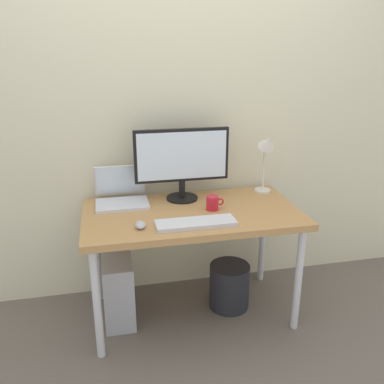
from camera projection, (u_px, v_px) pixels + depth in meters
name	position (u px, v px, depth m)	size (l,w,h in m)	color
ground_plane	(192.00, 312.00, 2.67)	(6.00, 6.00, 0.00)	#665B51
back_wall	(179.00, 102.00, 2.61)	(4.40, 0.04, 2.60)	beige
desk	(192.00, 221.00, 2.46)	(1.28, 0.69, 0.71)	#B7844C
monitor	(182.00, 160.00, 2.54)	(0.59, 0.20, 0.46)	black
laptop	(121.00, 194.00, 2.55)	(0.32, 0.28, 0.22)	silver
desk_lamp	(267.00, 151.00, 2.65)	(0.11, 0.16, 0.41)	silver
keyboard	(196.00, 223.00, 2.24)	(0.44, 0.14, 0.02)	silver
mouse	(140.00, 225.00, 2.20)	(0.06, 0.09, 0.03)	#B2B2B7
coffee_mug	(213.00, 203.00, 2.44)	(0.11, 0.07, 0.09)	red
computer_tower	(118.00, 288.00, 2.55)	(0.18, 0.36, 0.42)	#B2B2B7
wastebasket	(229.00, 286.00, 2.69)	(0.26, 0.26, 0.30)	#232328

